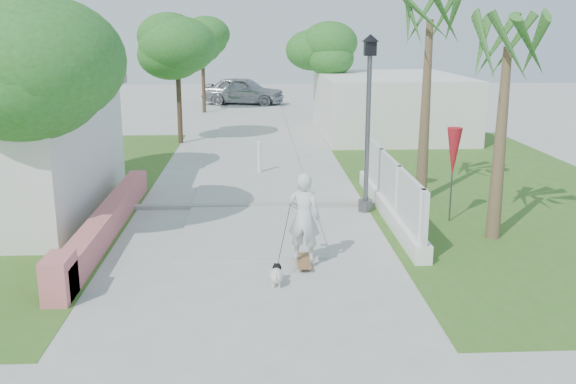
{
  "coord_description": "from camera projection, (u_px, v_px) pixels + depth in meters",
  "views": [
    {
      "loc": [
        0.12,
        -10.28,
        4.56
      ],
      "look_at": [
        0.79,
        3.27,
        1.1
      ],
      "focal_mm": 40.0,
      "sensor_mm": 36.0,
      "label": 1
    }
  ],
  "objects": [
    {
      "name": "street_lamp",
      "position": [
        368.0,
        117.0,
        15.93
      ],
      "size": [
        0.44,
        0.44,
        4.44
      ],
      "color": "#59595E",
      "rests_on": "ground"
    },
    {
      "name": "palm_far",
      "position": [
        429.0,
        32.0,
        16.47
      ],
      "size": [
        1.8,
        1.8,
        5.3
      ],
      "color": "brown",
      "rests_on": "ground"
    },
    {
      "name": "tree_left_mid",
      "position": [
        58.0,
        68.0,
        18.15
      ],
      "size": [
        3.2,
        3.2,
        4.85
      ],
      "color": "#4C3826",
      "rests_on": "ground"
    },
    {
      "name": "path_strip",
      "position": [
        254.0,
        127.0,
        30.42
      ],
      "size": [
        3.2,
        36.0,
        0.06
      ],
      "primitive_type": "cube",
      "color": "#B7B7B2",
      "rests_on": "ground"
    },
    {
      "name": "tree_path_far",
      "position": [
        203.0,
        43.0,
        35.14
      ],
      "size": [
        3.2,
        3.2,
        5.17
      ],
      "color": "#4C3826",
      "rests_on": "ground"
    },
    {
      "name": "tree_left_near",
      "position": [
        25.0,
        67.0,
        12.8
      ],
      "size": [
        3.6,
        3.6,
        5.28
      ],
      "color": "#4C3826",
      "rests_on": "ground"
    },
    {
      "name": "skateboarder",
      "position": [
        297.0,
        224.0,
        12.37
      ],
      "size": [
        0.95,
        1.31,
        1.88
      ],
      "rotation": [
        0.0,
        0.0,
        2.8
      ],
      "color": "#8D5E38",
      "rests_on": "ground"
    },
    {
      "name": "pink_wall",
      "position": [
        104.0,
        225.0,
        14.27
      ],
      "size": [
        0.45,
        8.2,
        0.8
      ],
      "color": "#DF7275",
      "rests_on": "ground"
    },
    {
      "name": "tree_path_right",
      "position": [
        322.0,
        53.0,
        29.7
      ],
      "size": [
        3.0,
        3.0,
        4.79
      ],
      "color": "#4C3826",
      "rests_on": "ground"
    },
    {
      "name": "dog",
      "position": [
        276.0,
        274.0,
        11.69
      ],
      "size": [
        0.29,
        0.57,
        0.39
      ],
      "rotation": [
        0.0,
        0.0,
        -0.09
      ],
      "color": "silver",
      "rests_on": "ground"
    },
    {
      "name": "palm_near",
      "position": [
        507.0,
        59.0,
        13.45
      ],
      "size": [
        1.8,
        1.8,
        4.7
      ],
      "color": "brown",
      "rests_on": "ground"
    },
    {
      "name": "building_right",
      "position": [
        389.0,
        105.0,
        28.46
      ],
      "size": [
        6.0,
        8.0,
        2.6
      ],
      "primitive_type": "cube",
      "color": "silver",
      "rests_on": "ground"
    },
    {
      "name": "parked_car",
      "position": [
        243.0,
        91.0,
        39.58
      ],
      "size": [
        5.39,
        3.35,
        1.71
      ],
      "primitive_type": "imported",
      "rotation": [
        0.0,
        0.0,
        1.29
      ],
      "color": "#A4A7AC",
      "rests_on": "ground"
    },
    {
      "name": "ground",
      "position": [
        251.0,
        301.0,
        11.07
      ],
      "size": [
        90.0,
        90.0,
        0.0
      ],
      "primitive_type": "plane",
      "color": "#B7B7B2",
      "rests_on": "ground"
    },
    {
      "name": "tree_path_left",
      "position": [
        177.0,
        48.0,
        25.45
      ],
      "size": [
        3.4,
        3.4,
        5.23
      ],
      "color": "#4C3826",
      "rests_on": "ground"
    },
    {
      "name": "grass_left",
      "position": [
        10.0,
        192.0,
        18.48
      ],
      "size": [
        8.0,
        20.0,
        0.01
      ],
      "primitive_type": "cube",
      "color": "#39641F",
      "rests_on": "ground"
    },
    {
      "name": "bollard",
      "position": [
        259.0,
        156.0,
        20.61
      ],
      "size": [
        0.14,
        0.14,
        1.09
      ],
      "color": "white",
      "rests_on": "ground"
    },
    {
      "name": "patio_umbrella",
      "position": [
        453.0,
        153.0,
        15.24
      ],
      "size": [
        0.36,
        0.36,
        2.3
      ],
      "color": "#59595E",
      "rests_on": "ground"
    },
    {
      "name": "grass_right",
      "position": [
        487.0,
        186.0,
        19.15
      ],
      "size": [
        8.0,
        20.0,
        0.01
      ],
      "primitive_type": "cube",
      "color": "#39641F",
      "rests_on": "ground"
    },
    {
      "name": "curb",
      "position": [
        253.0,
        205.0,
        16.86
      ],
      "size": [
        6.5,
        0.25,
        0.1
      ],
      "primitive_type": "cube",
      "color": "#999993",
      "rests_on": "ground"
    },
    {
      "name": "lattice_fence",
      "position": [
        389.0,
        195.0,
        15.94
      ],
      "size": [
        0.35,
        7.0,
        1.5
      ],
      "color": "white",
      "rests_on": "ground"
    }
  ]
}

